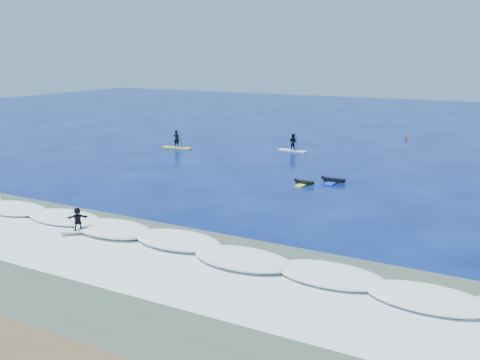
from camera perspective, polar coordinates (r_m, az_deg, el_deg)
The scene contains 10 objects.
ground at distance 35.35m, azimuth 1.17°, elevation -1.68°, with size 160.00×160.00×0.00m, color #030C43.
shallow_water at distance 24.43m, azimuth -14.32°, elevation -9.21°, with size 90.00×13.00×0.01m, color #35483B.
breaking_wave at distance 27.26m, azimuth -8.60°, elevation -6.52°, with size 40.00×6.00×0.30m, color white.
whitewater at distance 25.11m, azimuth -12.76°, elevation -8.50°, with size 34.00×5.00×0.02m, color silver.
sup_paddler_left at distance 52.93m, azimuth -6.78°, elevation 4.07°, with size 3.05×1.13×2.09m.
sup_paddler_center at distance 51.26m, azimuth 5.65°, elevation 3.88°, with size 2.83×0.96×1.95m.
prone_paddler_near at distance 38.43m, azimuth 6.81°, elevation -0.32°, with size 1.52×1.94×0.40m.
prone_paddler_far at distance 39.34m, azimuth 9.88°, elevation -0.06°, with size 1.80×2.28×0.47m.
wave_surfer at distance 28.98m, azimuth -16.91°, elevation -4.17°, with size 1.68×1.57×1.31m.
marker_buoy at distance 60.46m, azimuth 17.26°, elevation 4.36°, with size 0.25×0.25×0.60m.
Camera 1 is at (15.65, -30.30, 9.28)m, focal length 40.00 mm.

